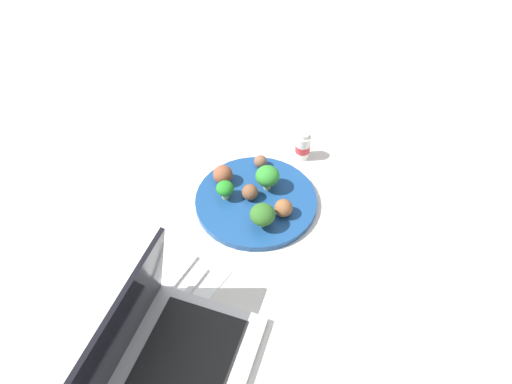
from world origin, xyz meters
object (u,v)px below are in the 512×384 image
object	(u,v)px
meatball_far_rim	(282,209)
plate	(256,200)
meatball_near_rim	(250,192)
yogurt_bottle	(303,147)
meatball_front_left	(260,161)
broccoli_floret_front_left	(262,215)
broccoli_floret_back_left	(225,189)
knife	(172,285)
laptop	(159,373)
fork	(186,294)
meatball_center	(223,175)
broccoli_floret_near_rim	(268,176)
napkin	(181,288)

from	to	relation	value
meatball_far_rim	plate	bearing A→B (deg)	-92.77
meatball_near_rim	yogurt_bottle	bearing A→B (deg)	178.94
meatball_front_left	meatball_near_rim	distance (m)	0.11
broccoli_floret_front_left	broccoli_floret_back_left	xyz separation A→B (m)	(-0.01, -0.12, -0.01)
knife	yogurt_bottle	world-z (taller)	yogurt_bottle
yogurt_bottle	laptop	xyz separation A→B (m)	(0.61, 0.14, 0.01)
plate	meatball_near_rim	size ratio (longest dim) A/B	7.55
meatball_front_left	meatball_far_rim	xyz separation A→B (m)	(0.09, 0.14, 0.00)
meatball_front_left	fork	xyz separation A→B (m)	(0.36, 0.11, -0.02)
plate	meatball_center	size ratio (longest dim) A/B	6.00
broccoli_floret_front_left	meatball_near_rim	bearing A→B (deg)	-122.28
meatball_far_rim	meatball_front_left	bearing A→B (deg)	-124.55
plate	fork	xyz separation A→B (m)	(0.27, 0.05, -0.00)
broccoli_floret_front_left	laptop	bearing A→B (deg)	11.04
meatball_far_rim	yogurt_bottle	bearing A→B (deg)	-157.14
plate	broccoli_floret_near_rim	distance (m)	0.06
meatball_near_rim	fork	xyz separation A→B (m)	(0.27, 0.06, -0.03)
broccoli_floret_back_left	meatball_far_rim	distance (m)	0.14
plate	napkin	world-z (taller)	plate
meatball_far_rim	yogurt_bottle	size ratio (longest dim) A/B	0.53
napkin	knife	distance (m)	0.02
broccoli_floret_near_rim	yogurt_bottle	size ratio (longest dim) A/B	0.80
broccoli_floret_near_rim	laptop	xyz separation A→B (m)	(0.46, 0.13, -0.01)
broccoli_floret_back_left	meatball_near_rim	distance (m)	0.06
plate	meatball_near_rim	world-z (taller)	meatball_near_rim
knife	broccoli_floret_front_left	bearing A→B (deg)	167.66
broccoli_floret_front_left	knife	world-z (taller)	broccoli_floret_front_left
meatball_front_left	meatball_far_rim	bearing A→B (deg)	55.45
meatball_near_rim	knife	world-z (taller)	meatball_near_rim
broccoli_floret_back_left	fork	xyz separation A→B (m)	(0.23, 0.10, -0.04)
yogurt_bottle	fork	bearing A→B (deg)	6.66
meatball_far_rim	laptop	distance (m)	0.41
broccoli_floret_front_left	meatball_near_rim	xyz separation A→B (m)	(-0.05, -0.07, -0.02)
meatball_near_rim	broccoli_floret_back_left	bearing A→B (deg)	-52.55
napkin	knife	xyz separation A→B (m)	(0.01, -0.02, 0.00)
broccoli_floret_front_left	fork	size ratio (longest dim) A/B	0.47
fork	knife	bearing A→B (deg)	-85.84
broccoli_floret_near_rim	knife	size ratio (longest dim) A/B	0.42
broccoli_floret_front_left	fork	xyz separation A→B (m)	(0.22, -0.01, -0.04)
broccoli_floret_near_rim	broccoli_floret_front_left	distance (m)	0.11
broccoli_floret_near_rim	laptop	size ratio (longest dim) A/B	0.16
laptop	meatball_front_left	bearing A→B (deg)	-159.42
broccoli_floret_back_left	plate	bearing A→B (deg)	127.04
plate	knife	xyz separation A→B (m)	(0.28, 0.01, -0.00)
napkin	yogurt_bottle	xyz separation A→B (m)	(-0.47, -0.04, 0.03)
meatball_front_left	napkin	xyz separation A→B (m)	(0.36, 0.09, -0.03)
napkin	broccoli_floret_back_left	bearing A→B (deg)	-159.62
plate	fork	distance (m)	0.28
meatball_near_rim	fork	distance (m)	0.27
plate	broccoli_floret_front_left	xyz separation A→B (m)	(0.05, 0.06, 0.04)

